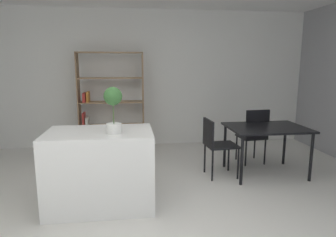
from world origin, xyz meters
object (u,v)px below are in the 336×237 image
at_px(dining_table, 266,131).
at_px(dining_chair_island_side, 216,142).
at_px(kitchen_island, 101,169).
at_px(dining_chair_far, 254,132).
at_px(potted_plant_on_island, 113,105).
at_px(open_bookshelf, 107,108).

bearing_deg(dining_table, dining_chair_island_side, -179.56).
height_order(kitchen_island, dining_chair_far, dining_chair_far).
relative_size(dining_table, dining_chair_far, 1.23).
xyz_separation_m(potted_plant_on_island, open_bookshelf, (-0.27, 2.53, -0.40)).
bearing_deg(dining_table, potted_plant_on_island, -158.86).
bearing_deg(dining_chair_far, potted_plant_on_island, 25.02).
distance_m(open_bookshelf, dining_table, 3.02).
distance_m(dining_chair_island_side, dining_chair_far, 0.93).
distance_m(potted_plant_on_island, dining_chair_island_side, 1.82).
distance_m(potted_plant_on_island, dining_table, 2.47).
xyz_separation_m(potted_plant_on_island, dining_table, (2.25, 0.87, -0.56)).
xyz_separation_m(potted_plant_on_island, dining_chair_island_side, (1.45, 0.86, -0.70)).
bearing_deg(potted_plant_on_island, dining_table, 21.14).
bearing_deg(potted_plant_on_island, open_bookshelf, 96.21).
bearing_deg(dining_chair_far, dining_table, 83.36).
height_order(dining_chair_island_side, dining_chair_far, dining_chair_far).
distance_m(potted_plant_on_island, dining_chair_far, 2.70).
height_order(open_bookshelf, dining_chair_far, open_bookshelf).
height_order(kitchen_island, potted_plant_on_island, potted_plant_on_island).
bearing_deg(potted_plant_on_island, kitchen_island, 144.87).
xyz_separation_m(dining_table, dining_chair_far, (0.01, 0.46, -0.12)).
distance_m(open_bookshelf, dining_chair_far, 2.81).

